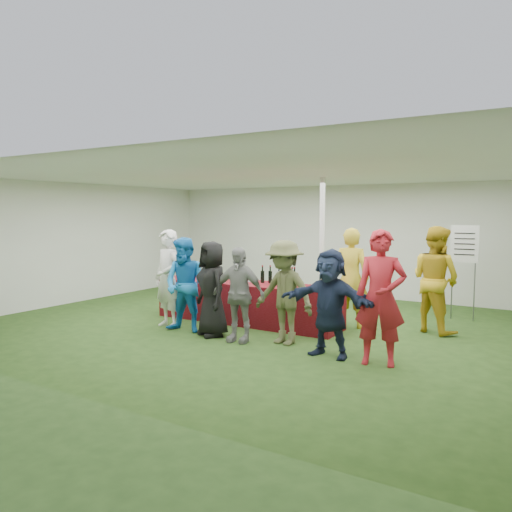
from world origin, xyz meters
The scene contains 18 objects.
ground centered at (0.00, 0.00, 0.00)m, with size 60.00×60.00×0.00m, color #284719.
tent centered at (0.50, 1.20, 1.35)m, with size 10.00×10.00×10.00m.
serving_table centered at (-0.53, 0.14, 0.38)m, with size 3.60×0.80×0.75m, color maroon.
wine_bottles centered at (0.10, 0.29, 0.87)m, with size 0.71×0.13×0.32m.
wine_glasses centered at (-1.41, -0.11, 0.86)m, with size 1.07×0.11×0.16m.
water_bottle centered at (-0.52, 0.22, 0.85)m, with size 0.07×0.07×0.23m.
bar_towel centered at (1.10, 0.19, 0.77)m, with size 0.25×0.18×0.03m, color white.
dump_bucket centered at (1.14, -0.08, 0.84)m, with size 0.23×0.23×0.18m, color slate.
wine_list_sign centered at (2.85, 2.47, 1.32)m, with size 0.50×0.03×1.80m.
staff_pourer centered at (1.25, 0.79, 0.89)m, with size 0.65×0.42×1.78m, color gold.
staff_back centered at (2.60, 1.19, 0.91)m, with size 0.88×0.69×1.81m, color gold.
customer_0 centered at (-1.53, -0.90, 0.87)m, with size 0.63×0.42×1.74m, color silver.
customer_1 centered at (-1.03, -1.01, 0.81)m, with size 0.79×0.61×1.62m, color blue.
customer_2 centered at (-0.49, -0.99, 0.79)m, with size 0.77×0.50×1.57m, color black.
customer_3 centered at (0.09, -1.08, 0.75)m, with size 0.88×0.37×1.51m, color gray.
customer_4 centered at (0.78, -0.83, 0.81)m, with size 1.04×0.60×1.62m, color #505330.
customer_5 centered at (1.64, -1.09, 0.77)m, with size 1.42×0.45×1.54m, color #19233D.
customer_6 centered at (2.37, -1.10, 0.91)m, with size 0.66×0.44×1.82m, color #AA1B24.
Camera 1 is at (4.38, -7.56, 2.04)m, focal length 35.00 mm.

